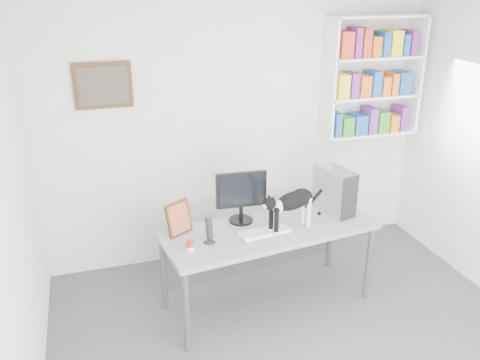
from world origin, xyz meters
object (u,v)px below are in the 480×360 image
(pc_tower, at_px, (334,190))
(cat, at_px, (292,211))
(desk, at_px, (268,266))
(speaker, at_px, (209,230))
(bookshelf, at_px, (373,77))
(leaning_print, at_px, (179,217))
(monitor, at_px, (241,197))
(keyboard, at_px, (265,232))
(soup_can, at_px, (190,246))

(pc_tower, distance_m, cat, 0.57)
(desk, bearing_deg, speaker, -176.55)
(bookshelf, height_order, leaning_print, bookshelf)
(bookshelf, bearing_deg, cat, -142.14)
(bookshelf, relative_size, pc_tower, 2.95)
(monitor, relative_size, cat, 0.81)
(bookshelf, distance_m, monitor, 1.99)
(keyboard, distance_m, cat, 0.29)
(keyboard, relative_size, pc_tower, 1.05)
(keyboard, distance_m, pc_tower, 0.82)
(bookshelf, height_order, speaker, bookshelf)
(pc_tower, bearing_deg, speaker, 179.19)
(monitor, distance_m, soup_can, 0.70)
(speaker, xyz_separation_m, cat, (0.73, 0.01, 0.07))
(monitor, height_order, pc_tower, monitor)
(desk, xyz_separation_m, leaning_print, (-0.77, 0.13, 0.54))
(keyboard, relative_size, cat, 0.74)
(pc_tower, height_order, speaker, pc_tower)
(pc_tower, bearing_deg, desk, 179.63)
(monitor, bearing_deg, keyboard, -63.82)
(monitor, distance_m, pc_tower, 0.89)
(leaning_print, distance_m, soup_can, 0.35)
(soup_can, bearing_deg, keyboard, 8.63)
(desk, relative_size, speaker, 7.98)
(soup_can, xyz_separation_m, cat, (0.91, 0.11, 0.14))
(keyboard, xyz_separation_m, pc_tower, (0.76, 0.24, 0.19))
(speaker, bearing_deg, keyboard, -13.64)
(monitor, distance_m, speaker, 0.49)
(keyboard, bearing_deg, monitor, 105.35)
(desk, bearing_deg, pc_tower, 4.43)
(bookshelf, distance_m, leaning_print, 2.53)
(monitor, relative_size, leaning_print, 1.61)
(monitor, bearing_deg, desk, -40.75)
(pc_tower, distance_m, soup_can, 1.48)
(soup_can, bearing_deg, cat, 6.67)
(pc_tower, bearing_deg, soup_can, -178.55)
(monitor, bearing_deg, bookshelf, 27.30)
(cat, bearing_deg, desk, 131.31)
(pc_tower, xyz_separation_m, speaker, (-1.25, -0.25, -0.09))
(desk, bearing_deg, monitor, 128.18)
(bookshelf, relative_size, monitor, 2.58)
(desk, bearing_deg, bookshelf, 24.75)
(bookshelf, distance_m, desk, 2.26)
(speaker, bearing_deg, desk, -3.72)
(leaning_print, bearing_deg, pc_tower, -29.52)
(bookshelf, xyz_separation_m, speaker, (-2.02, -1.02, -0.96))
(keyboard, relative_size, soup_can, 4.89)
(bookshelf, xyz_separation_m, leaning_print, (-2.23, -0.78, -0.92))
(soup_can, distance_m, cat, 0.93)
(speaker, bearing_deg, bookshelf, 12.31)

